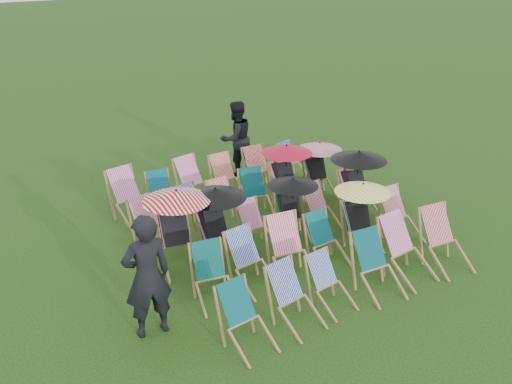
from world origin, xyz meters
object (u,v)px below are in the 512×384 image
deckchair_0 (247,320)px  deckchair_5 (447,240)px  person_rear (236,138)px  deckchair_29 (293,162)px  person_left (147,276)px

deckchair_0 → deckchair_5: (4.07, 0.05, 0.06)m
person_rear → deckchair_29: bearing=128.6°
deckchair_29 → person_rear: 1.48m
deckchair_0 → deckchair_29: size_ratio=1.04×
deckchair_5 → deckchair_29: (0.05, 4.70, -0.09)m
deckchair_29 → person_rear: bearing=124.0°
deckchair_0 → deckchair_29: bearing=42.3°
deckchair_0 → deckchair_5: 4.07m
deckchair_0 → person_left: person_left is taller
deckchair_5 → person_rear: bearing=104.6°
deckchair_0 → person_rear: person_rear is taller
deckchair_0 → person_rear: bearing=54.7°
person_left → deckchair_29: bearing=-140.7°
deckchair_5 → person_rear: size_ratio=0.56×
deckchair_0 → person_rear: (3.12, 5.72, 0.46)m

